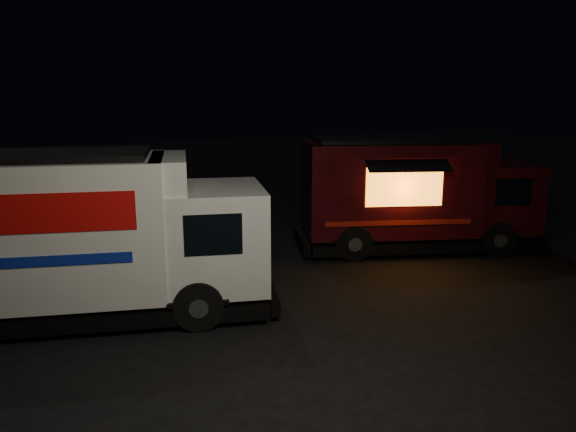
# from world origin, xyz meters

# --- Properties ---
(ground) EXTENTS (80.00, 80.00, 0.00)m
(ground) POSITION_xyz_m (0.00, 0.00, 0.00)
(ground) COLOR black
(ground) RESTS_ON ground
(white_truck) EXTENTS (7.58, 3.96, 3.27)m
(white_truck) POSITION_xyz_m (-3.39, 1.74, 1.64)
(white_truck) COLOR silver
(white_truck) RESTS_ON ground
(red_truck) EXTENTS (7.17, 4.37, 3.14)m
(red_truck) POSITION_xyz_m (5.50, 3.37, 1.57)
(red_truck) COLOR #3C0B12
(red_truck) RESTS_ON ground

